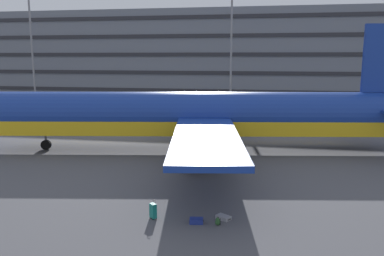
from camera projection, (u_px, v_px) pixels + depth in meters
ground_plane at (193, 153)px, 35.19m from camera, size 600.00×600.00×0.00m
terminal_structure at (235, 55)px, 84.34m from camera, size 168.38×18.05×17.61m
airliner at (198, 116)px, 35.54m from camera, size 41.81×33.96×11.18m
light_mast_far_left at (31, 33)px, 74.86m from camera, size 1.80×0.50×22.20m
light_mast_left at (231, 40)px, 68.61m from camera, size 1.80×0.50×19.22m
suitcase_scuffed at (196, 221)px, 20.26m from camera, size 0.77×0.54×0.26m
suitcase_small at (223, 217)px, 20.76m from camera, size 0.88×0.79×0.20m
suitcase_black at (153, 211)px, 20.79m from camera, size 0.44×0.44×1.03m
backpack_large at (218, 222)px, 19.99m from camera, size 0.35×0.37×0.47m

